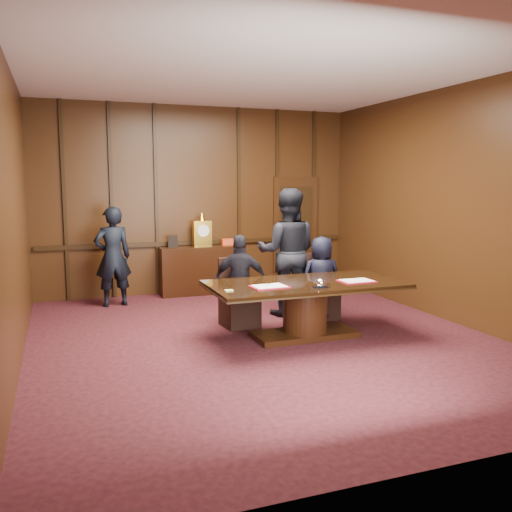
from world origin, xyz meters
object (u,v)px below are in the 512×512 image
at_px(signatory_right, 321,278).
at_px(witness_left, 113,257).
at_px(witness_right, 287,252).
at_px(signatory_left, 241,281).
at_px(conference_table, 305,300).
at_px(sideboard, 203,268).

bearing_deg(signatory_right, witness_left, -25.02).
bearing_deg(witness_right, signatory_left, 50.64).
bearing_deg(witness_right, conference_table, 101.50).
height_order(sideboard, signatory_left, sideboard).
bearing_deg(signatory_right, sideboard, -54.26).
bearing_deg(witness_left, signatory_right, 137.28).
distance_m(conference_table, signatory_right, 1.04).
bearing_deg(signatory_right, witness_right, -41.63).
bearing_deg(sideboard, signatory_right, -64.41).
xyz_separation_m(signatory_left, witness_left, (-1.59, 2.04, 0.17)).
height_order(signatory_right, witness_right, witness_right).
bearing_deg(sideboard, signatory_left, -92.04).
relative_size(conference_table, signatory_left, 1.94).
xyz_separation_m(sideboard, witness_right, (0.84, -2.06, 0.51)).
xyz_separation_m(signatory_right, witness_left, (-2.89, 2.04, 0.20)).
bearing_deg(signatory_left, sideboard, -73.06).
bearing_deg(signatory_left, witness_right, -134.47).
relative_size(conference_table, witness_right, 1.31).
relative_size(sideboard, witness_right, 0.80).
distance_m(signatory_left, witness_left, 2.59).
height_order(sideboard, signatory_right, sideboard).
bearing_deg(conference_table, signatory_right, 50.91).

